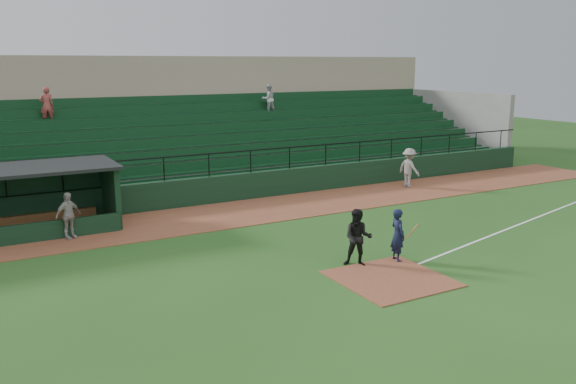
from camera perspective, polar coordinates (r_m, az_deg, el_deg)
ground at (r=18.12m, az=7.83°, el=-7.29°), size 90.00×90.00×0.00m
warning_track at (r=24.67m, az=-3.41°, el=-1.84°), size 40.00×4.00×0.03m
home_plate_dirt at (r=17.38m, az=9.83°, el=-8.18°), size 3.00×3.00×0.03m
foul_line at (r=24.35m, az=21.31°, el=-2.90°), size 17.49×4.44×0.01m
stadium_structure at (r=31.97m, az=-10.15°, el=5.42°), size 38.00×13.08×6.40m
batter_at_plate at (r=18.69m, az=10.48°, el=-4.09°), size 1.03×0.70×1.66m
umpire at (r=18.06m, az=6.73°, el=-4.38°), size 1.09×1.06×1.77m
runner at (r=29.79m, az=11.54°, el=2.30°), size 0.84×1.31×1.91m
dugout_player_a at (r=21.97m, az=-20.33°, el=-2.13°), size 1.05×0.77×1.65m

